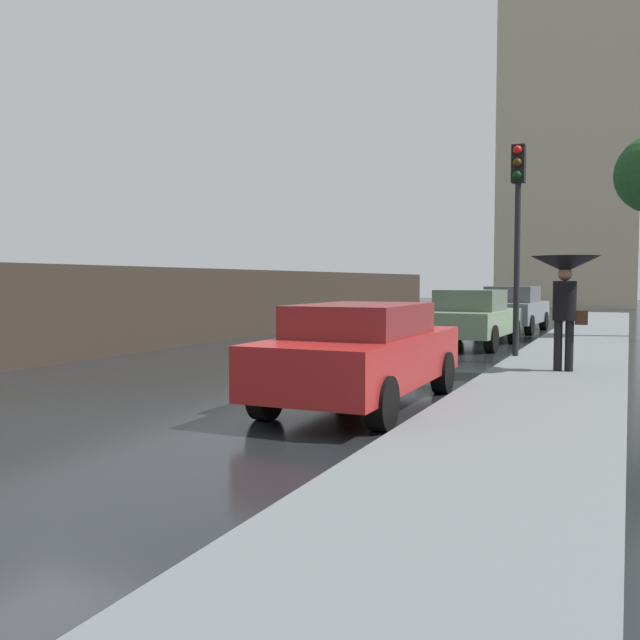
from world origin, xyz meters
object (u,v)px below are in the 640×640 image
(pedestrian_with_umbrella_near, at_px, (565,278))
(traffic_light, at_px, (518,210))
(car_green_near_kerb, at_px, (472,318))
(car_grey_behind_camera, at_px, (513,309))
(car_red_far_ahead, at_px, (363,352))

(pedestrian_with_umbrella_near, bearing_deg, traffic_light, -68.68)
(car_green_near_kerb, xyz_separation_m, car_grey_behind_camera, (0.14, 5.66, 0.02))
(car_green_near_kerb, relative_size, traffic_light, 0.93)
(pedestrian_with_umbrella_near, distance_m, traffic_light, 2.69)
(car_green_near_kerb, xyz_separation_m, pedestrian_with_umbrella_near, (2.61, -5.04, 0.98))
(pedestrian_with_umbrella_near, bearing_deg, car_grey_behind_camera, -84.01)
(car_red_far_ahead, distance_m, car_grey_behind_camera, 14.38)
(car_green_near_kerb, height_order, pedestrian_with_umbrella_near, pedestrian_with_umbrella_near)
(car_grey_behind_camera, distance_m, pedestrian_with_umbrella_near, 11.02)
(car_green_near_kerb, bearing_deg, traffic_light, -60.55)
(car_green_near_kerb, height_order, car_grey_behind_camera, car_grey_behind_camera)
(car_green_near_kerb, distance_m, car_grey_behind_camera, 5.66)
(car_grey_behind_camera, bearing_deg, traffic_light, -77.70)
(car_grey_behind_camera, xyz_separation_m, pedestrian_with_umbrella_near, (2.47, -10.70, 0.96))
(car_red_far_ahead, relative_size, pedestrian_with_umbrella_near, 2.17)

